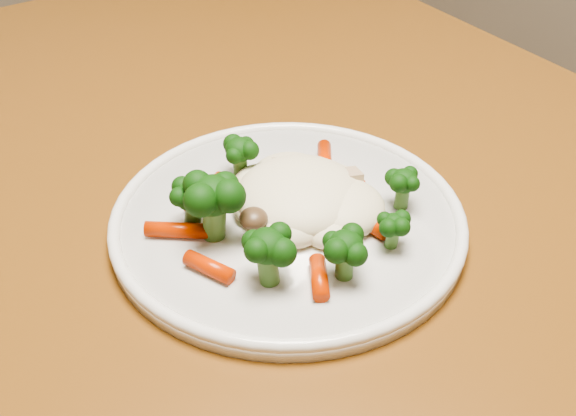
% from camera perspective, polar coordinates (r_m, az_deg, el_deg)
% --- Properties ---
extents(dining_table, '(1.42, 1.14, 0.75)m').
position_cam_1_polar(dining_table, '(0.62, 1.50, -9.97)').
color(dining_table, brown).
rests_on(dining_table, ground).
extents(plate, '(0.28, 0.28, 0.01)m').
position_cam_1_polar(plate, '(0.57, 0.00, -1.12)').
color(plate, white).
rests_on(plate, dining_table).
extents(meal, '(0.18, 0.19, 0.05)m').
position_cam_1_polar(meal, '(0.55, -0.26, 0.73)').
color(meal, '#F5E9C4').
rests_on(meal, plate).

